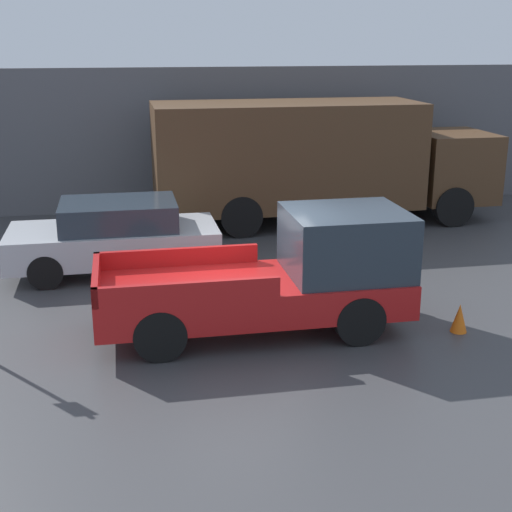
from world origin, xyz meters
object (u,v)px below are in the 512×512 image
(car, at_px, (115,236))
(delivery_truck, at_px, (314,158))
(pickup_truck, at_px, (284,276))
(traffic_cone, at_px, (459,318))

(car, relative_size, delivery_truck, 0.48)
(pickup_truck, height_order, delivery_truck, delivery_truck)
(pickup_truck, relative_size, delivery_truck, 0.57)
(traffic_cone, bearing_deg, pickup_truck, 166.43)
(car, height_order, delivery_truck, delivery_truck)
(car, xyz_separation_m, delivery_truck, (5.19, 3.27, 0.96))
(traffic_cone, bearing_deg, delivery_truck, 93.31)
(car, distance_m, delivery_truck, 6.20)
(pickup_truck, distance_m, delivery_truck, 7.44)
(pickup_truck, relative_size, traffic_cone, 10.50)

